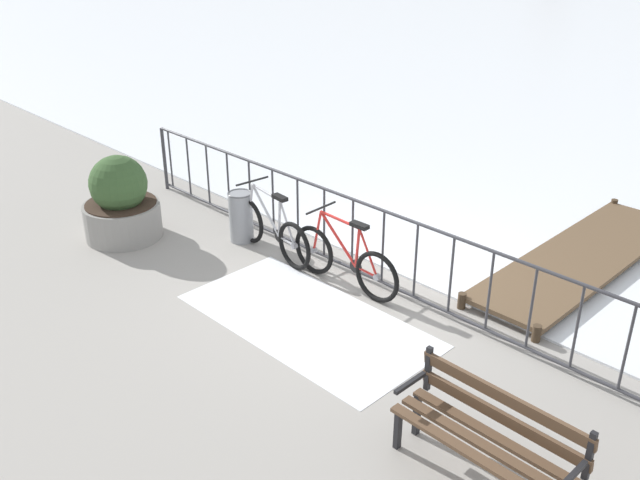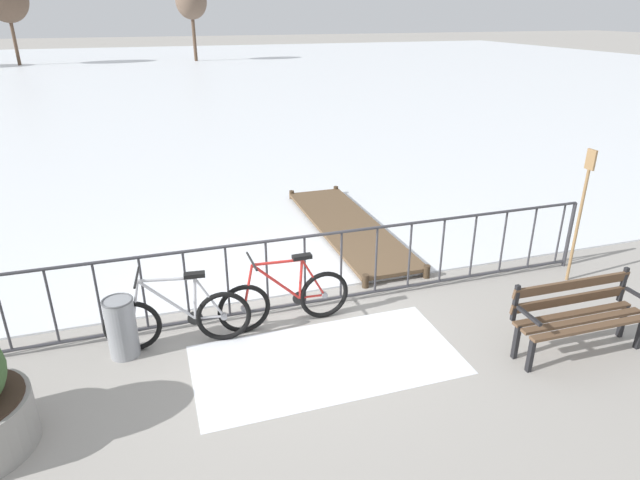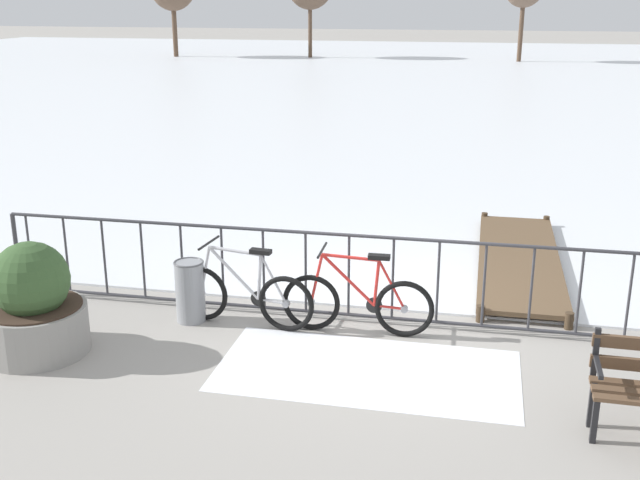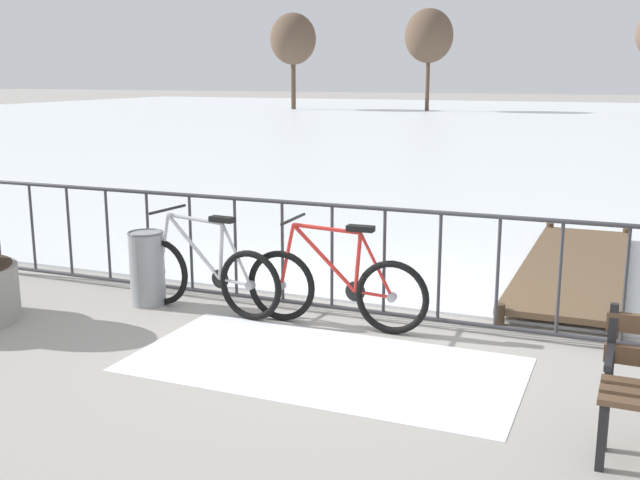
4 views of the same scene
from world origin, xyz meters
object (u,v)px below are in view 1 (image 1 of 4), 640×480
object	(u,v)px
bicycle_near_railing	(271,230)
planter_with_shrub	(121,203)
park_bench	(490,432)
bicycle_second	(344,260)
trash_bin	(241,216)

from	to	relation	value
bicycle_near_railing	planter_with_shrub	size ratio (longest dim) A/B	1.40
park_bench	bicycle_second	bearing A→B (deg)	153.23
bicycle_second	bicycle_near_railing	bearing A→B (deg)	-177.29
park_bench	trash_bin	world-z (taller)	park_bench
bicycle_second	park_bench	bearing A→B (deg)	-26.77
bicycle_near_railing	trash_bin	world-z (taller)	bicycle_near_railing
bicycle_near_railing	planter_with_shrub	distance (m)	2.25
bicycle_near_railing	park_bench	distance (m)	4.66
bicycle_second	park_bench	distance (m)	3.47
bicycle_second	park_bench	xyz separation A→B (m)	(3.09, -1.56, 0.14)
bicycle_second	trash_bin	world-z (taller)	bicycle_second
park_bench	bicycle_near_railing	bearing A→B (deg)	161.22
planter_with_shrub	bicycle_near_railing	bearing A→B (deg)	30.08
bicycle_near_railing	bicycle_second	world-z (taller)	same
planter_with_shrub	trash_bin	xyz separation A→B (m)	(1.30, 1.13, -0.15)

